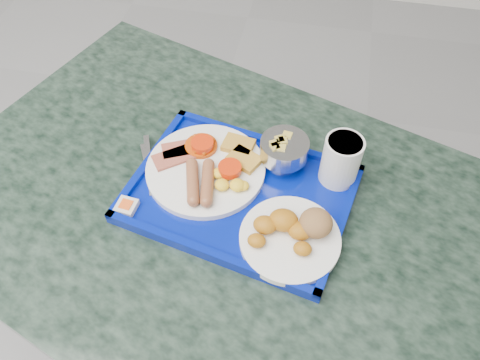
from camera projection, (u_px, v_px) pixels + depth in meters
The scene contains 9 objects.
table at pixel (225, 252), 1.05m from camera, with size 1.33×1.10×0.71m.
tray at pixel (240, 194), 0.91m from camera, with size 0.47×0.38×0.02m.
main_plate at pixel (208, 167), 0.93m from camera, with size 0.24×0.24×0.04m.
bread_plate at pixel (293, 233), 0.83m from camera, with size 0.18×0.18×0.06m.
fruit_bowl at pixel (284, 149), 0.92m from camera, with size 0.10×0.10×0.07m.
juice_cup at pixel (341, 159), 0.89m from camera, with size 0.07×0.07×0.10m.
spoon at pixel (166, 149), 0.97m from camera, with size 0.09×0.14×0.01m.
knife at pixel (149, 164), 0.95m from camera, with size 0.01×0.16×0.00m, color #B0B0B2.
jam_packet at pixel (127, 206), 0.88m from camera, with size 0.04×0.04×0.01m.
Camera 1 is at (1.08, 0.43, 1.45)m, focal length 35.00 mm.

